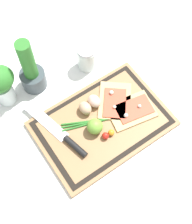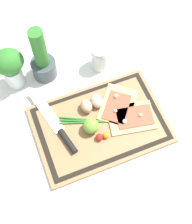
# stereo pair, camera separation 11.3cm
# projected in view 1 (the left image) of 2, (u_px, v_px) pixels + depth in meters

# --- Properties ---
(ground_plane) EXTENTS (6.00, 6.00, 0.00)m
(ground_plane) POSITION_uv_depth(u_px,v_px,m) (102.00, 124.00, 1.15)
(ground_plane) COLOR white
(cutting_board) EXTENTS (0.47, 0.33, 0.02)m
(cutting_board) POSITION_uv_depth(u_px,v_px,m) (102.00, 123.00, 1.14)
(cutting_board) COLOR #997047
(cutting_board) RESTS_ON ground_plane
(pizza_slice_near) EXTENTS (0.19, 0.15, 0.02)m
(pizza_slice_near) POSITION_uv_depth(u_px,v_px,m) (132.00, 110.00, 1.15)
(pizza_slice_near) COLOR tan
(pizza_slice_near) RESTS_ON cutting_board
(pizza_slice_far) EXTENTS (0.19, 0.20, 0.02)m
(pizza_slice_far) POSITION_uv_depth(u_px,v_px,m) (115.00, 101.00, 1.17)
(pizza_slice_far) COLOR tan
(pizza_slice_far) RESTS_ON cutting_board
(knife) EXTENTS (0.10, 0.30, 0.02)m
(knife) POSITION_uv_depth(u_px,v_px,m) (65.00, 138.00, 1.10)
(knife) COLOR silver
(knife) RESTS_ON cutting_board
(egg_brown) EXTENTS (0.04, 0.05, 0.04)m
(egg_brown) POSITION_uv_depth(u_px,v_px,m) (85.00, 108.00, 1.14)
(egg_brown) COLOR tan
(egg_brown) RESTS_ON cutting_board
(egg_pink) EXTENTS (0.04, 0.05, 0.04)m
(egg_pink) POSITION_uv_depth(u_px,v_px,m) (94.00, 101.00, 1.15)
(egg_pink) COLOR beige
(egg_pink) RESTS_ON cutting_board
(lime) EXTENTS (0.06, 0.06, 0.06)m
(lime) POSITION_uv_depth(u_px,v_px,m) (95.00, 126.00, 1.10)
(lime) COLOR #70A838
(lime) RESTS_ON cutting_board
(cherry_tomato_red) EXTENTS (0.03, 0.03, 0.03)m
(cherry_tomato_red) POSITION_uv_depth(u_px,v_px,m) (105.00, 136.00, 1.10)
(cherry_tomato_red) COLOR red
(cherry_tomato_red) RESTS_ON cutting_board
(cherry_tomato_yellow) EXTENTS (0.02, 0.02, 0.02)m
(cherry_tomato_yellow) POSITION_uv_depth(u_px,v_px,m) (111.00, 133.00, 1.10)
(cherry_tomato_yellow) COLOR orange
(cherry_tomato_yellow) RESTS_ON cutting_board
(scallion_bunch) EXTENTS (0.32, 0.16, 0.01)m
(scallion_bunch) POSITION_uv_depth(u_px,v_px,m) (106.00, 119.00, 1.14)
(scallion_bunch) COLOR #2D7528
(scallion_bunch) RESTS_ON cutting_board
(herb_pot) EXTENTS (0.10, 0.10, 0.25)m
(herb_pot) POSITION_uv_depth(u_px,v_px,m) (31.00, 72.00, 1.15)
(herb_pot) COLOR #3D474C
(herb_pot) RESTS_ON ground_plane
(sauce_jar) EXTENTS (0.07, 0.07, 0.11)m
(sauce_jar) POSITION_uv_depth(u_px,v_px,m) (87.00, 59.00, 1.23)
(sauce_jar) COLOR silver
(sauce_jar) RESTS_ON ground_plane
(herb_glass) EXTENTS (0.11, 0.10, 0.18)m
(herb_glass) POSITION_uv_depth(u_px,v_px,m) (0.00, 84.00, 1.10)
(herb_glass) COLOR silver
(herb_glass) RESTS_ON ground_plane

